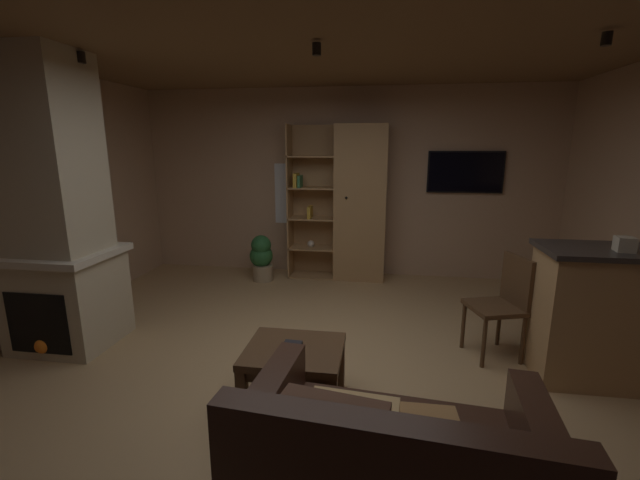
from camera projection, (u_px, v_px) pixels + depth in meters
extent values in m
cube|color=tan|center=(313.00, 374.00, 3.46)|extent=(5.86, 5.73, 0.02)
cube|color=tan|center=(346.00, 183.00, 5.95)|extent=(5.98, 0.06, 2.64)
cube|color=brown|center=(311.00, 27.00, 2.87)|extent=(5.86, 5.73, 0.02)
cube|color=white|center=(295.00, 194.00, 6.07)|extent=(0.61, 0.01, 0.87)
cube|color=#BCAD8E|center=(68.00, 300.00, 3.91)|extent=(0.83, 0.74, 0.85)
cube|color=#BCAD8E|center=(48.00, 158.00, 3.62)|extent=(0.71, 0.63, 1.79)
cube|color=beige|center=(62.00, 254.00, 3.81)|extent=(0.91, 0.82, 0.06)
cube|color=black|center=(41.00, 322.00, 3.60)|extent=(0.58, 0.08, 0.55)
sphere|color=orange|center=(44.00, 345.00, 3.64)|extent=(0.14, 0.14, 0.14)
cube|color=#A87F51|center=(360.00, 204.00, 5.71)|extent=(0.70, 0.38, 2.14)
cube|color=#A87F51|center=(314.00, 201.00, 5.98)|extent=(0.65, 0.02, 2.14)
cube|color=#A87F51|center=(290.00, 203.00, 5.85)|extent=(0.02, 0.38, 2.14)
sphere|color=black|center=(346.00, 198.00, 5.51)|extent=(0.04, 0.04, 0.04)
cube|color=#A87F51|center=(312.00, 275.00, 6.04)|extent=(0.65, 0.38, 0.02)
cube|color=#A87F51|center=(312.00, 247.00, 5.95)|extent=(0.65, 0.38, 0.02)
cube|color=#A87F51|center=(312.00, 218.00, 5.85)|extent=(0.65, 0.38, 0.02)
cube|color=#A87F51|center=(312.00, 188.00, 5.76)|extent=(0.65, 0.38, 0.02)
cube|color=#A87F51|center=(312.00, 156.00, 5.66)|extent=(0.65, 0.38, 0.02)
cube|color=gold|center=(310.00, 212.00, 5.78)|extent=(0.04, 0.23, 0.16)
cube|color=#387247|center=(300.00, 181.00, 5.71)|extent=(0.03, 0.23, 0.16)
cube|color=gold|center=(296.00, 180.00, 5.71)|extent=(0.05, 0.23, 0.19)
sphere|color=beige|center=(311.00, 244.00, 5.94)|extent=(0.10, 0.10, 0.10)
cube|color=#A87F51|center=(631.00, 320.00, 3.23)|extent=(1.37, 0.52, 1.05)
cube|color=#BFB299|center=(625.00, 244.00, 3.04)|extent=(0.13, 0.13, 0.11)
cube|color=#382116|center=(388.00, 470.00, 1.60)|extent=(1.45, 0.27, 0.42)
cube|color=#382116|center=(268.00, 441.00, 2.18)|extent=(0.23, 0.92, 0.67)
cube|color=olive|center=(406.00, 441.00, 1.90)|extent=(0.44, 0.17, 0.32)
cube|color=brown|center=(333.00, 445.00, 1.81)|extent=(0.49, 0.23, 0.43)
cube|color=tan|center=(353.00, 441.00, 1.89)|extent=(0.41, 0.19, 0.43)
cube|color=#4C331E|center=(294.00, 351.00, 2.95)|extent=(0.69, 0.60, 0.05)
cube|color=#4C331E|center=(294.00, 359.00, 2.97)|extent=(0.62, 0.54, 0.08)
cube|color=#4C331E|center=(242.00, 397.00, 2.79)|extent=(0.07, 0.07, 0.40)
cube|color=#4C331E|center=(332.00, 405.00, 2.71)|extent=(0.07, 0.07, 0.40)
cube|color=#4C331E|center=(264.00, 358.00, 3.30)|extent=(0.07, 0.07, 0.40)
cube|color=#4C331E|center=(340.00, 364.00, 3.21)|extent=(0.07, 0.07, 0.40)
cube|color=black|center=(292.00, 345.00, 2.97)|extent=(0.14, 0.11, 0.02)
cube|color=#4C331E|center=(494.00, 308.00, 3.65)|extent=(0.53, 0.53, 0.04)
cube|color=#4C331E|center=(517.00, 281.00, 3.62)|extent=(0.16, 0.39, 0.44)
cylinder|color=#4C331E|center=(463.00, 325.00, 3.85)|extent=(0.04, 0.04, 0.46)
cylinder|color=#4C331E|center=(484.00, 342.00, 3.50)|extent=(0.04, 0.04, 0.46)
cylinder|color=#4C331E|center=(499.00, 322.00, 3.90)|extent=(0.04, 0.04, 0.46)
cylinder|color=#4C331E|center=(523.00, 339.00, 3.55)|extent=(0.04, 0.04, 0.46)
cylinder|color=#9E896B|center=(263.00, 273.00, 5.82)|extent=(0.28, 0.28, 0.22)
sphere|color=#235B2D|center=(261.00, 256.00, 5.81)|extent=(0.32, 0.32, 0.32)
sphere|color=#235B2D|center=(261.00, 245.00, 5.75)|extent=(0.28, 0.28, 0.28)
cube|color=black|center=(465.00, 172.00, 5.62)|extent=(1.00, 0.05, 0.56)
cube|color=black|center=(466.00, 172.00, 5.59)|extent=(0.96, 0.01, 0.52)
cylinder|color=black|center=(81.00, 57.00, 3.47)|extent=(0.07, 0.07, 0.09)
cylinder|color=black|center=(317.00, 49.00, 3.17)|extent=(0.07, 0.07, 0.09)
cylinder|color=black|center=(607.00, 39.00, 2.86)|extent=(0.07, 0.07, 0.09)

